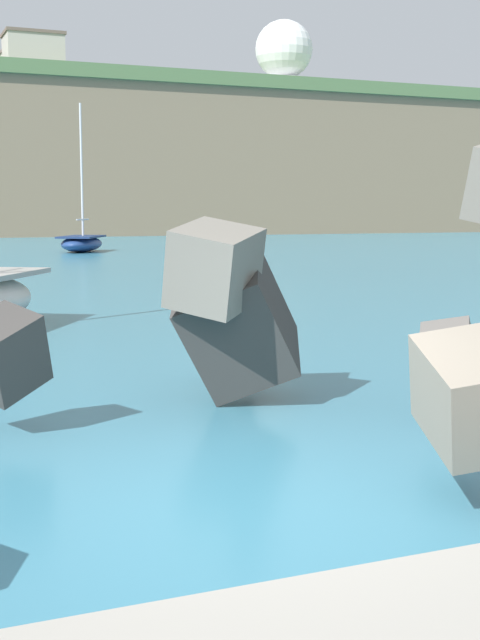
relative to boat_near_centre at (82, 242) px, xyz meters
The scene contains 6 objects.
ground_plane 42.51m from the boat_near_centre, 100.91° to the right, with size 400.00×400.00×0.00m, color teal.
breakwater_jetty 40.63m from the boat_near_centre, 98.12° to the right, with size 25.10×7.53×3.16m.
boat_near_centre is the anchor object (origin of this frame).
radar_dome 59.46m from the boat_near_centre, 53.20° to the left, with size 6.57×6.57×9.20m.
station_building_central 51.16m from the boat_near_centre, 83.83° to the left, with size 5.08×8.19×4.29m.
station_building_east 43.49m from the boat_near_centre, 83.47° to the left, with size 5.60×4.56×4.60m.
Camera 1 is at (-2.55, -6.03, 2.29)m, focal length 49.15 mm.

